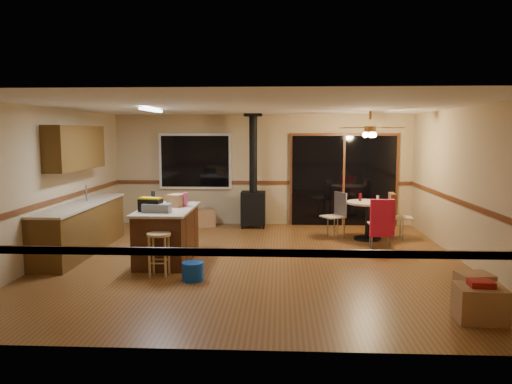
# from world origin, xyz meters

# --- Properties ---
(floor) EXTENTS (7.00, 7.00, 0.00)m
(floor) POSITION_xyz_m (0.00, 0.00, 0.00)
(floor) COLOR brown
(floor) RESTS_ON ground
(ceiling) EXTENTS (7.00, 7.00, 0.00)m
(ceiling) POSITION_xyz_m (0.00, 0.00, 2.60)
(ceiling) COLOR silver
(ceiling) RESTS_ON ground
(wall_back) EXTENTS (7.00, 0.00, 7.00)m
(wall_back) POSITION_xyz_m (0.00, 3.50, 1.30)
(wall_back) COLOR tan
(wall_back) RESTS_ON ground
(wall_front) EXTENTS (7.00, 0.00, 7.00)m
(wall_front) POSITION_xyz_m (0.00, -3.50, 1.30)
(wall_front) COLOR tan
(wall_front) RESTS_ON ground
(wall_left) EXTENTS (0.00, 7.00, 7.00)m
(wall_left) POSITION_xyz_m (-3.50, 0.00, 1.30)
(wall_left) COLOR tan
(wall_left) RESTS_ON ground
(wall_right) EXTENTS (0.00, 7.00, 7.00)m
(wall_right) POSITION_xyz_m (3.50, 0.00, 1.30)
(wall_right) COLOR tan
(wall_right) RESTS_ON ground
(chair_rail) EXTENTS (7.00, 7.00, 0.08)m
(chair_rail) POSITION_xyz_m (0.00, 0.00, 1.00)
(chair_rail) COLOR #582C16
(chair_rail) RESTS_ON ground
(window) EXTENTS (1.72, 0.10, 1.32)m
(window) POSITION_xyz_m (-1.60, 3.45, 1.50)
(window) COLOR black
(window) RESTS_ON ground
(sliding_door) EXTENTS (2.52, 0.10, 2.10)m
(sliding_door) POSITION_xyz_m (1.90, 3.45, 1.05)
(sliding_door) COLOR black
(sliding_door) RESTS_ON ground
(lower_cabinets) EXTENTS (0.60, 3.00, 0.86)m
(lower_cabinets) POSITION_xyz_m (-3.20, 0.50, 0.43)
(lower_cabinets) COLOR #523614
(lower_cabinets) RESTS_ON ground
(countertop) EXTENTS (0.64, 3.04, 0.04)m
(countertop) POSITION_xyz_m (-3.20, 0.50, 0.88)
(countertop) COLOR #BBA991
(countertop) RESTS_ON lower_cabinets
(upper_cabinets) EXTENTS (0.35, 2.00, 0.80)m
(upper_cabinets) POSITION_xyz_m (-3.33, 0.70, 1.90)
(upper_cabinets) COLOR #523614
(upper_cabinets) RESTS_ON ground
(kitchen_island) EXTENTS (0.88, 1.68, 0.90)m
(kitchen_island) POSITION_xyz_m (-1.50, 0.00, 0.45)
(kitchen_island) COLOR #402110
(kitchen_island) RESTS_ON ground
(wood_stove) EXTENTS (0.55, 0.50, 2.52)m
(wood_stove) POSITION_xyz_m (-0.20, 3.05, 0.73)
(wood_stove) COLOR black
(wood_stove) RESTS_ON ground
(ceiling_fan) EXTENTS (0.24, 0.24, 0.55)m
(ceiling_fan) POSITION_xyz_m (2.21, 1.86, 2.21)
(ceiling_fan) COLOR brown
(ceiling_fan) RESTS_ON ceiling
(fluorescent_strip) EXTENTS (0.10, 1.20, 0.04)m
(fluorescent_strip) POSITION_xyz_m (-1.80, 0.30, 2.56)
(fluorescent_strip) COLOR white
(fluorescent_strip) RESTS_ON ceiling
(toolbox_grey) EXTENTS (0.45, 0.26, 0.14)m
(toolbox_grey) POSITION_xyz_m (-1.57, -0.42, 0.97)
(toolbox_grey) COLOR slate
(toolbox_grey) RESTS_ON kitchen_island
(toolbox_black) EXTENTS (0.40, 0.27, 0.20)m
(toolbox_black) POSITION_xyz_m (-1.68, -0.36, 1.00)
(toolbox_black) COLOR black
(toolbox_black) RESTS_ON kitchen_island
(toolbox_yellow_lid) EXTENTS (0.37, 0.25, 0.03)m
(toolbox_yellow_lid) POSITION_xyz_m (-1.68, -0.36, 1.11)
(toolbox_yellow_lid) COLOR gold
(toolbox_yellow_lid) RESTS_ON toolbox_black
(box_on_island) EXTENTS (0.33, 0.38, 0.21)m
(box_on_island) POSITION_xyz_m (-1.37, 0.22, 1.01)
(box_on_island) COLOR #906540
(box_on_island) RESTS_ON kitchen_island
(bottle_dark) EXTENTS (0.09, 0.09, 0.25)m
(bottle_dark) POSITION_xyz_m (-1.82, 0.35, 1.03)
(bottle_dark) COLOR black
(bottle_dark) RESTS_ON kitchen_island
(bottle_pink) EXTENTS (0.10, 0.10, 0.24)m
(bottle_pink) POSITION_xyz_m (-1.22, 0.22, 1.02)
(bottle_pink) COLOR #D84C8C
(bottle_pink) RESTS_ON kitchen_island
(bottle_white) EXTENTS (0.07, 0.07, 0.17)m
(bottle_white) POSITION_xyz_m (-1.31, 0.72, 0.99)
(bottle_white) COLOR white
(bottle_white) RESTS_ON kitchen_island
(bar_stool) EXTENTS (0.44, 0.44, 0.66)m
(bar_stool) POSITION_xyz_m (-1.41, -0.93, 0.33)
(bar_stool) COLOR tan
(bar_stool) RESTS_ON floor
(blue_bucket) EXTENTS (0.43, 0.43, 0.27)m
(blue_bucket) POSITION_xyz_m (-0.86, -1.15, 0.14)
(blue_bucket) COLOR #0C3EAA
(blue_bucket) RESTS_ON floor
(dining_table) EXTENTS (0.87, 0.87, 0.78)m
(dining_table) POSITION_xyz_m (2.21, 1.86, 0.53)
(dining_table) COLOR black
(dining_table) RESTS_ON ground
(glass_red) EXTENTS (0.07, 0.07, 0.16)m
(glass_red) POSITION_xyz_m (2.06, 1.96, 0.86)
(glass_red) COLOR #590C14
(glass_red) RESTS_ON dining_table
(glass_cream) EXTENTS (0.06, 0.06, 0.14)m
(glass_cream) POSITION_xyz_m (2.39, 1.81, 0.85)
(glass_cream) COLOR beige
(glass_cream) RESTS_ON dining_table
(chair_left) EXTENTS (0.55, 0.55, 0.51)m
(chair_left) POSITION_xyz_m (1.60, 2.01, 0.59)
(chair_left) COLOR tan
(chair_left) RESTS_ON ground
(chair_near) EXTENTS (0.44, 0.47, 0.70)m
(chair_near) POSITION_xyz_m (2.31, 0.98, 0.60)
(chair_near) COLOR tan
(chair_near) RESTS_ON ground
(chair_right) EXTENTS (0.49, 0.46, 0.70)m
(chair_right) POSITION_xyz_m (2.72, 1.92, 0.60)
(chair_right) COLOR tan
(chair_right) RESTS_ON ground
(box_under_window) EXTENTS (0.64, 0.59, 0.41)m
(box_under_window) POSITION_xyz_m (-1.38, 3.10, 0.20)
(box_under_window) COLOR #906540
(box_under_window) RESTS_ON floor
(box_corner_a) EXTENTS (0.56, 0.48, 0.41)m
(box_corner_a) POSITION_xyz_m (2.74, -2.56, 0.20)
(box_corner_a) COLOR #906540
(box_corner_a) RESTS_ON floor
(box_corner_b) EXTENTS (0.47, 0.41, 0.34)m
(box_corner_b) POSITION_xyz_m (2.98, -1.78, 0.17)
(box_corner_b) COLOR #906540
(box_corner_b) RESTS_ON floor
(box_small_red) EXTENTS (0.28, 0.24, 0.07)m
(box_small_red) POSITION_xyz_m (2.74, -2.56, 0.44)
(box_small_red) COLOR maroon
(box_small_red) RESTS_ON box_corner_a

